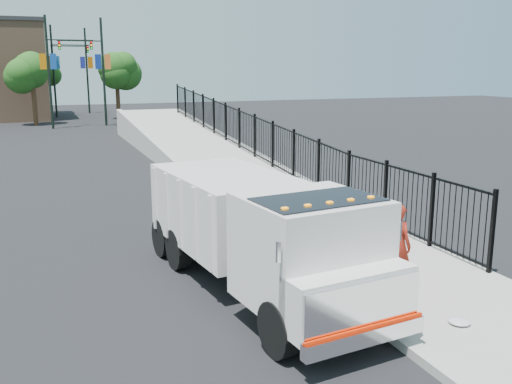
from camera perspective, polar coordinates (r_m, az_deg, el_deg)
name	(u,v)px	position (r m, az deg, el deg)	size (l,w,h in m)	color
ground	(300,269)	(13.05, 4.41, -7.64)	(120.00, 120.00, 0.00)	black
sidewalk	(426,285)	(12.41, 16.66, -8.94)	(3.55, 12.00, 0.12)	#9E998E
curb	(345,298)	(11.38, 8.84, -10.43)	(0.30, 12.00, 0.16)	#ADAAA3
ramp	(199,159)	(28.39, -5.75, 3.34)	(3.95, 24.00, 1.70)	#9E998E
iron_fence	(255,150)	(24.94, -0.13, 4.23)	(0.10, 28.00, 1.80)	black
truck	(260,229)	(11.26, 0.43, -3.70)	(3.00, 7.18, 2.39)	black
worker	(398,244)	(11.95, 14.00, -5.07)	(0.61, 0.40, 1.67)	maroon
debris	(459,321)	(10.69, 19.66, -12.08)	(0.38, 0.38, 0.09)	silver
light_pole_0	(53,68)	(44.21, -19.63, 11.63)	(3.77, 0.22, 8.00)	black
light_pole_1	(99,68)	(45.52, -15.42, 11.91)	(3.78, 0.22, 8.00)	black
light_pole_2	(57,67)	(54.53, -19.29, 11.69)	(3.78, 0.22, 8.00)	black
light_pole_3	(84,67)	(57.96, -16.87, 11.85)	(3.78, 0.22, 8.00)	black
tree_0	(32,73)	(47.18, -21.49, 11.00)	(2.80, 2.80, 5.40)	#382314
tree_1	(117,72)	(51.23, -13.77, 11.54)	(2.62, 2.62, 5.31)	#382314
tree_2	(46,72)	(58.78, -20.30, 11.20)	(2.43, 2.43, 5.21)	#382314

